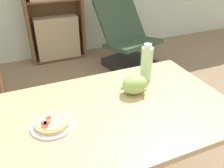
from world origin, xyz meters
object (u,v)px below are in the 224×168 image
lounge_chair_far (127,46)px  bookshelf (53,6)px  pizza_on_plate (52,123)px  grape_bunch (135,85)px  drink_bottle (146,64)px

lounge_chair_far → bookshelf: bearing=130.0°
pizza_on_plate → grape_bunch: (0.51, 0.11, 0.04)m
pizza_on_plate → grape_bunch: size_ratio=1.38×
drink_bottle → bookshelf: size_ratio=0.15×
grape_bunch → bookshelf: bookshelf is taller
lounge_chair_far → pizza_on_plate: bearing=-139.7°
drink_bottle → pizza_on_plate: bearing=-161.3°
pizza_on_plate → bookshelf: (0.48, 2.38, 0.03)m
drink_bottle → lounge_chair_far: drink_bottle is taller
drink_bottle → lounge_chair_far: bearing=67.2°
grape_bunch → drink_bottle: drink_bottle is taller
drink_bottle → lounge_chair_far: 1.77m
pizza_on_plate → bookshelf: 2.43m
lounge_chair_far → drink_bottle: bearing=-126.3°
grape_bunch → drink_bottle: (0.14, 0.11, 0.06)m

